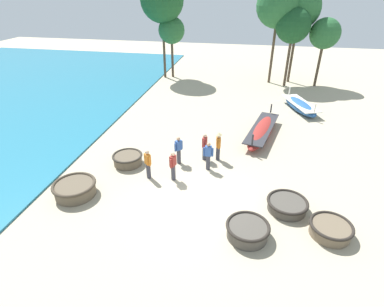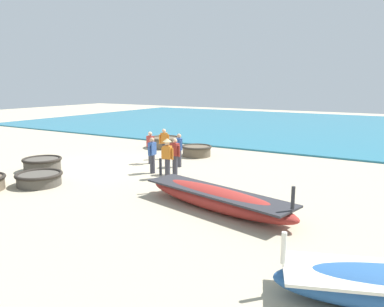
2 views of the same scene
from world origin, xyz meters
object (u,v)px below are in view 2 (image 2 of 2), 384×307
object	(u,v)px
coracle_far_left	(42,164)
fisherman_hauling	(152,154)
coracle_front_left	(39,178)
fisherman_by_coracle	(150,147)
fisherman_standing_left	(179,149)
fisherman_standing_right	(167,156)
fisherman_with_hat	(164,143)
coracle_far_right	(197,150)
long_boat_red_hull	(216,198)
coracle_upturned	(165,142)
fisherman_crouching	(175,155)

from	to	relation	value
coracle_far_left	fisherman_hauling	xyz separation A→B (m)	(-2.19, 4.48, 0.51)
coracle_front_left	fisherman_by_coracle	bearing A→B (deg)	166.54
fisherman_standing_left	fisherman_standing_right	bearing A→B (deg)	20.27
fisherman_with_hat	fisherman_standing_right	xyz separation A→B (m)	(3.19, 2.42, 0.12)
fisherman_standing_right	fisherman_hauling	world-z (taller)	fisherman_standing_right
coracle_far_right	coracle_far_left	bearing A→B (deg)	-32.65
coracle_far_left	fisherman_standing_right	distance (m)	5.86
fisherman_standing_left	fisherman_hauling	world-z (taller)	same
coracle_front_left	long_boat_red_hull	xyz separation A→B (m)	(-1.02, 7.12, 0.09)
coracle_upturned	fisherman_standing_right	world-z (taller)	fisherman_standing_right
coracle_far_left	fisherman_by_coracle	world-z (taller)	fisherman_by_coracle
coracle_far_right	coracle_upturned	bearing A→B (deg)	-114.11
fisherman_hauling	coracle_front_left	bearing A→B (deg)	-33.88
coracle_far_right	fisherman_standing_right	xyz separation A→B (m)	(4.71, 1.37, 0.65)
coracle_far_left	coracle_far_right	bearing A→B (deg)	147.35
fisherman_by_coracle	fisherman_standing_left	size ratio (longest dim) A/B	1.00
fisherman_standing_left	fisherman_standing_right	xyz separation A→B (m)	(2.03, 0.75, 0.12)
coracle_upturned	fisherman_crouching	distance (m)	6.87
coracle_front_left	fisherman_by_coracle	distance (m)	5.53
coracle_upturned	fisherman_hauling	bearing A→B (deg)	30.45
coracle_far_left	fisherman_with_hat	size ratio (longest dim) A/B	1.08
fisherman_crouching	coracle_front_left	bearing A→B (deg)	-40.19
coracle_far_right	fisherman_with_hat	world-z (taller)	fisherman_with_hat
coracle_far_left	long_boat_red_hull	bearing A→B (deg)	86.23
coracle_front_left	fisherman_hauling	world-z (taller)	fisherman_hauling
long_boat_red_hull	fisherman_crouching	size ratio (longest dim) A/B	3.68
coracle_front_left	coracle_far_left	bearing A→B (deg)	-130.13
fisherman_crouching	long_boat_red_hull	bearing A→B (deg)	49.14
fisherman_by_coracle	fisherman_with_hat	size ratio (longest dim) A/B	1.00
fisherman_crouching	fisherman_hauling	size ratio (longest dim) A/B	1.00
fisherman_by_coracle	coracle_upturned	bearing A→B (deg)	-153.50
coracle_far_right	fisherman_with_hat	size ratio (longest dim) A/B	1.03
coracle_far_right	fisherman_standing_left	world-z (taller)	fisherman_standing_left
fisherman_standing_left	fisherman_standing_right	distance (m)	2.17
coracle_far_right	fisherman_standing_left	bearing A→B (deg)	13.04
fisherman_by_coracle	fisherman_hauling	distance (m)	2.00
fisherman_crouching	coracle_far_right	bearing A→B (deg)	-162.52
fisherman_by_coracle	fisherman_standing_left	xyz separation A→B (m)	(-0.10, 1.59, 0.00)
coracle_far_right	fisherman_hauling	xyz separation A→B (m)	(4.32, 0.31, 0.53)
coracle_upturned	fisherman_crouching	xyz separation A→B (m)	(5.34, 4.29, 0.48)
coracle_front_left	long_boat_red_hull	distance (m)	7.19
coracle_upturned	fisherman_standing_right	bearing A→B (deg)	35.96
coracle_upturned	long_boat_red_hull	distance (m)	11.58
coracle_upturned	fisherman_with_hat	size ratio (longest dim) A/B	1.25
coracle_far_right	long_boat_red_hull	size ratio (longest dim) A/B	0.28
coracle_upturned	coracle_front_left	xyz separation A→B (m)	(9.49, 0.78, -0.08)
coracle_front_left	fisherman_crouching	world-z (taller)	fisherman_crouching
coracle_upturned	long_boat_red_hull	size ratio (longest dim) A/B	0.34
long_boat_red_hull	fisherman_crouching	xyz separation A→B (m)	(-3.13, -3.61, 0.48)
coracle_front_left	fisherman_by_coracle	size ratio (longest dim) A/B	1.12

